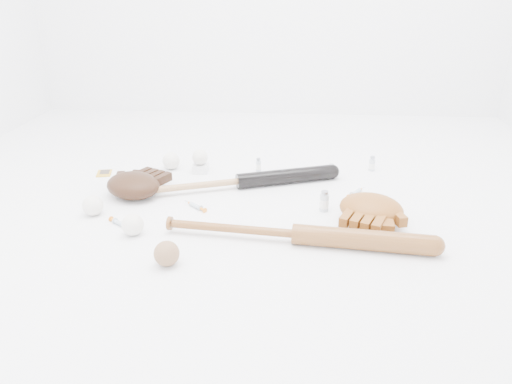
# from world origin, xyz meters

# --- Properties ---
(bat_dark) EXTENTS (0.88, 0.37, 0.07)m
(bat_dark) POSITION_xyz_m (-0.06, 0.19, 0.03)
(bat_dark) COLOR black
(bat_dark) RESTS_ON ground
(bat_wood) EXTENTS (0.96, 0.17, 0.07)m
(bat_wood) POSITION_xyz_m (0.19, -0.28, 0.04)
(bat_wood) COLOR brown
(bat_wood) RESTS_ON ground
(glove_dark) EXTENTS (0.37, 0.37, 0.10)m
(glove_dark) POSITION_xyz_m (-0.48, 0.08, 0.05)
(glove_dark) COLOR black
(glove_dark) RESTS_ON ground
(glove_tan) EXTENTS (0.37, 0.37, 0.10)m
(glove_tan) POSITION_xyz_m (0.47, -0.08, 0.05)
(glove_tan) COLOR brown
(glove_tan) RESTS_ON ground
(trading_card) EXTENTS (0.08, 0.10, 0.00)m
(trading_card) POSITION_xyz_m (-0.70, 0.32, 0.00)
(trading_card) COLOR gold
(trading_card) RESTS_ON ground
(pedestal) EXTENTS (0.07, 0.07, 0.04)m
(pedestal) POSITION_xyz_m (-0.26, 0.37, 0.02)
(pedestal) COLOR white
(pedestal) RESTS_ON ground
(baseball_on_pedestal) EXTENTS (0.07, 0.07, 0.07)m
(baseball_on_pedestal) POSITION_xyz_m (-0.26, 0.37, 0.07)
(baseball_on_pedestal) COLOR white
(baseball_on_pedestal) RESTS_ON pedestal
(baseball_left) EXTENTS (0.08, 0.08, 0.08)m
(baseball_left) POSITION_xyz_m (-0.58, -0.11, 0.04)
(baseball_left) COLOR white
(baseball_left) RESTS_ON ground
(baseball_upper) EXTENTS (0.08, 0.08, 0.08)m
(baseball_upper) POSITION_xyz_m (-0.40, 0.40, 0.04)
(baseball_upper) COLOR white
(baseball_upper) RESTS_ON ground
(baseball_mid) EXTENTS (0.08, 0.08, 0.08)m
(baseball_mid) POSITION_xyz_m (-0.39, -0.26, 0.04)
(baseball_mid) COLOR white
(baseball_mid) RESTS_ON ground
(baseball_aged) EXTENTS (0.08, 0.08, 0.08)m
(baseball_aged) POSITION_xyz_m (-0.22, -0.45, 0.04)
(baseball_aged) COLOR #876041
(baseball_aged) RESTS_ON ground
(syringe_0) EXTENTS (0.13, 0.11, 0.02)m
(syringe_0) POSITION_xyz_m (-0.45, -0.19, 0.01)
(syringe_0) COLOR #ADBCC6
(syringe_0) RESTS_ON ground
(syringe_1) EXTENTS (0.12, 0.11, 0.02)m
(syringe_1) POSITION_xyz_m (-0.21, -0.02, 0.01)
(syringe_1) COLOR #ADBCC6
(syringe_1) RESTS_ON ground
(syringe_2) EXTENTS (0.11, 0.14, 0.02)m
(syringe_2) POSITION_xyz_m (0.44, 0.16, 0.01)
(syringe_2) COLOR #ADBCC6
(syringe_2) RESTS_ON ground
(syringe_3) EXTENTS (0.07, 0.16, 0.02)m
(syringe_3) POSITION_xyz_m (0.55, -0.06, 0.01)
(syringe_3) COLOR #ADBCC6
(syringe_3) RESTS_ON ground
(vial_0) EXTENTS (0.02, 0.02, 0.06)m
(vial_0) POSITION_xyz_m (0.01, 0.41, 0.03)
(vial_0) COLOR silver
(vial_0) RESTS_ON ground
(vial_1) EXTENTS (0.03, 0.03, 0.07)m
(vial_1) POSITION_xyz_m (0.54, 0.45, 0.04)
(vial_1) COLOR silver
(vial_1) RESTS_ON ground
(vial_2) EXTENTS (0.03, 0.03, 0.07)m
(vial_2) POSITION_xyz_m (0.35, 0.34, 0.03)
(vial_2) COLOR silver
(vial_2) RESTS_ON ground
(vial_3) EXTENTS (0.04, 0.04, 0.08)m
(vial_3) POSITION_xyz_m (0.30, -0.01, 0.04)
(vial_3) COLOR silver
(vial_3) RESTS_ON ground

